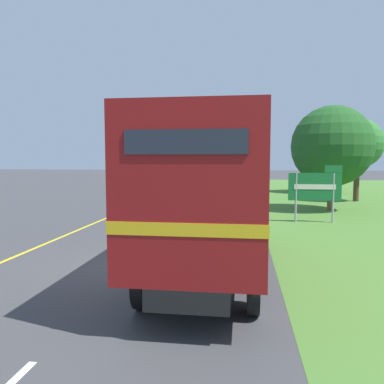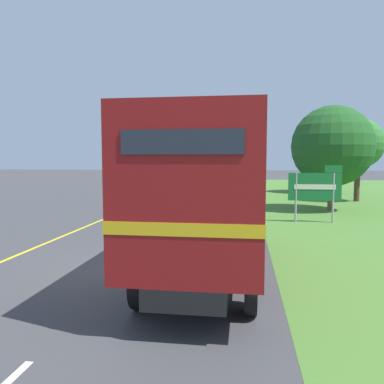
% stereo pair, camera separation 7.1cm
% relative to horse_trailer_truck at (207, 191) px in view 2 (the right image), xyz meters
% --- Properties ---
extents(ground_plane, '(200.00, 200.00, 0.00)m').
position_rel_horse_trailer_truck_xyz_m(ground_plane, '(-2.03, 0.31, -2.05)').
color(ground_plane, '#3D3D3F').
extents(edge_line_yellow, '(0.12, 60.80, 0.01)m').
position_rel_horse_trailer_truck_xyz_m(edge_line_yellow, '(-5.73, 16.29, -2.04)').
color(edge_line_yellow, yellow).
rests_on(edge_line_yellow, ground).
extents(centre_dash_near, '(0.12, 2.60, 0.01)m').
position_rel_horse_trailer_truck_xyz_m(centre_dash_near, '(-2.03, 0.81, -2.04)').
color(centre_dash_near, white).
rests_on(centre_dash_near, ground).
extents(centre_dash_mid_a, '(0.12, 2.60, 0.01)m').
position_rel_horse_trailer_truck_xyz_m(centre_dash_mid_a, '(-2.03, 7.41, -2.04)').
color(centre_dash_mid_a, white).
rests_on(centre_dash_mid_a, ground).
extents(centre_dash_mid_b, '(0.12, 2.60, 0.01)m').
position_rel_horse_trailer_truck_xyz_m(centre_dash_mid_b, '(-2.03, 14.01, -2.04)').
color(centre_dash_mid_b, white).
rests_on(centre_dash_mid_b, ground).
extents(centre_dash_far, '(0.12, 2.60, 0.01)m').
position_rel_horse_trailer_truck_xyz_m(centre_dash_far, '(-2.03, 20.61, -2.04)').
color(centre_dash_far, white).
rests_on(centre_dash_far, ground).
extents(centre_dash_farthest, '(0.12, 2.60, 0.01)m').
position_rel_horse_trailer_truck_xyz_m(centre_dash_farthest, '(-2.03, 27.21, -2.04)').
color(centre_dash_farthest, white).
rests_on(centre_dash_farthest, ground).
extents(horse_trailer_truck, '(2.42, 8.26, 3.70)m').
position_rel_horse_trailer_truck_xyz_m(horse_trailer_truck, '(0.00, 0.00, 0.00)').
color(horse_trailer_truck, black).
rests_on(horse_trailer_truck, ground).
extents(lead_car_white, '(1.80, 4.15, 2.08)m').
position_rel_horse_trailer_truck_xyz_m(lead_car_white, '(-4.06, 18.78, -1.01)').
color(lead_car_white, black).
rests_on(lead_car_white, ground).
extents(lead_car_white_ahead, '(1.80, 4.17, 1.93)m').
position_rel_horse_trailer_truck_xyz_m(lead_car_white_ahead, '(-0.13, 36.64, -1.07)').
color(lead_car_white_ahead, black).
rests_on(lead_car_white_ahead, ground).
extents(highway_sign, '(2.32, 0.09, 2.58)m').
position_rel_horse_trailer_truck_xyz_m(highway_sign, '(4.07, 8.23, -0.46)').
color(highway_sign, '#9E9EA3').
rests_on(highway_sign, ground).
extents(roadside_tree_near, '(4.47, 4.47, 5.82)m').
position_rel_horse_trailer_truck_xyz_m(roadside_tree_near, '(5.69, 12.61, 1.53)').
color(roadside_tree_near, brown).
rests_on(roadside_tree_near, ground).
extents(roadside_tree_mid, '(3.38, 3.38, 5.63)m').
position_rel_horse_trailer_truck_xyz_m(roadside_tree_mid, '(8.53, 17.74, 1.87)').
color(roadside_tree_mid, '#4C3823').
rests_on(roadside_tree_mid, ground).
extents(roadside_tree_far, '(4.66, 4.66, 6.13)m').
position_rel_horse_trailer_truck_xyz_m(roadside_tree_far, '(7.79, 24.47, 1.75)').
color(roadside_tree_far, '#4C3823').
rests_on(roadside_tree_far, ground).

